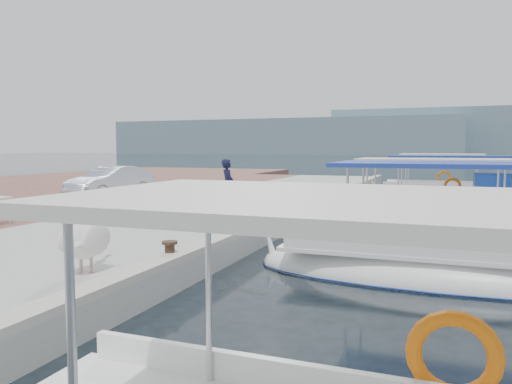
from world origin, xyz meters
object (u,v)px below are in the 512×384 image
fisherman (228,185)px  fishing_caique_c (425,238)px  fishing_caique_b (439,272)px  parked_car (111,182)px  fishing_caique_e (437,196)px  pelican (86,238)px  fishing_caique_d (447,209)px

fisherman → fishing_caique_c: bearing=-106.9°
fishing_caique_b → parked_car: fishing_caique_b is taller
fishing_caique_b → parked_car: 14.24m
fishing_caique_e → pelican: (-4.98, -20.21, 0.93)m
fishing_caique_e → pelican: size_ratio=4.81×
fishing_caique_c → fisherman: 6.28m
fishing_caique_c → fishing_caique_e: (0.06, 12.77, -0.00)m
fishing_caique_e → pelican: bearing=-103.8°
fishing_caique_c → fishing_caique_e: size_ratio=0.98×
fishing_caique_b → fishing_caique_c: 3.79m
parked_car → fishing_caique_d: bearing=22.6°
fishing_caique_b → fishing_caique_e: bearing=91.2°
fisherman → parked_car: (-6.07, 2.02, -0.18)m
fisherman → fishing_caique_e: bearing=-36.8°
fishing_caique_e → fisherman: (-6.17, -11.97, 1.20)m
fishing_caique_c → fishing_caique_e: same height
fishing_caique_c → fishing_caique_e: bearing=89.7°
fishing_caique_e → fisherman: fishing_caique_e is taller
fishing_caique_d → parked_car: 13.24m
fishing_caique_e → parked_car: fishing_caique_e is taller
fishing_caique_d → fishing_caique_e: same height
fishing_caique_d → fisherman: fishing_caique_d is taller
pelican → fisherman: size_ratio=0.83×
fishing_caique_c → fishing_caique_d: 6.44m
pelican → fisherman: fisherman is taller
fishing_caique_b → fishing_caique_e: 16.55m
fishing_caique_b → parked_car: bearing=152.4°
pelican → fisherman: 8.33m
fishing_caique_b → fishing_caique_d: same height
fishing_caique_c → parked_car: fishing_caique_c is taller
fishing_caique_d → fishing_caique_e: bearing=94.2°
fishing_caique_d → fishing_caique_b: bearing=-90.7°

